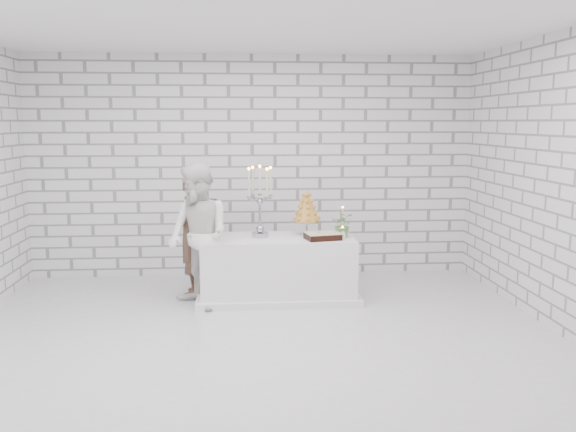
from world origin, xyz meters
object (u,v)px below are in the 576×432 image
object	(u,v)px
cake_table	(278,268)
groom	(192,233)
candelabra	(260,201)
bride	(198,237)
croquembouche	(307,213)

from	to	relation	value
cake_table	groom	world-z (taller)	groom
cake_table	candelabra	distance (m)	0.83
bride	candelabra	distance (m)	0.85
groom	croquembouche	bearing A→B (deg)	92.12
candelabra	croquembouche	world-z (taller)	candelabra
groom	bride	distance (m)	0.56
groom	cake_table	bearing A→B (deg)	83.03
croquembouche	groom	bearing A→B (deg)	175.76
cake_table	bride	xyz separation A→B (m)	(-0.91, -0.30, 0.45)
croquembouche	cake_table	bearing A→B (deg)	-158.53
cake_table	candelabra	size ratio (longest dim) A/B	2.10
cake_table	croquembouche	xyz separation A→B (m)	(0.36, 0.14, 0.65)
groom	croquembouche	size ratio (longest dim) A/B	2.84
cake_table	candelabra	world-z (taller)	candelabra
groom	bride	xyz separation A→B (m)	(0.12, -0.54, 0.06)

